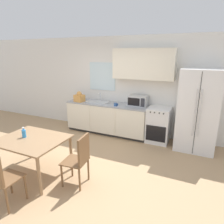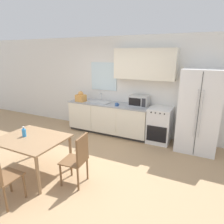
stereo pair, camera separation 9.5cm
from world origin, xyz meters
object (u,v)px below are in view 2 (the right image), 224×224
Objects in this scene: microwave at (139,101)px; drink_bottle at (24,132)px; oven_range at (159,125)px; refrigerator at (199,111)px; dining_chair_side at (78,157)px; coffee_mug at (117,104)px; dining_table at (32,142)px.

drink_bottle is at bearing -118.21° from microwave.
refrigerator is at bearing -3.87° from oven_range.
refrigerator is 3.78m from drink_bottle.
dining_chair_side is at bearing -126.50° from refrigerator.
refrigerator is at bearing 40.07° from drink_bottle.
oven_range is 0.48× the size of refrigerator.
drink_bottle is (-1.16, -0.09, 0.27)m from dining_chair_side.
oven_range is 2.55m from dining_chair_side.
microwave reaches higher than oven_range.
coffee_mug is 2.46m from drink_bottle.
dining_table is 1.30× the size of dining_chair_side.
refrigerator is 3.66m from dining_table.
oven_range is 0.75× the size of dining_table.
refrigerator is 2.03m from coffee_mug.
dining_table is (-2.71, -2.43, -0.32)m from refrigerator.
coffee_mug is 0.58× the size of drink_bottle.
dining_chair_side is 1.19m from drink_bottle.
oven_range is at bearing 53.77° from dining_table.
microwave reaches higher than dining_table.
microwave is 2.56× the size of drink_bottle.
dining_chair_side is at bearing -82.33° from coffee_mug.
refrigerator is 16.58× the size of coffee_mug.
oven_range is at bearing 51.26° from drink_bottle.
refrigerator is at bearing -42.19° from dining_chair_side.
dining_chair_side is 4.70× the size of drink_bottle.
dining_table is at bearing -126.23° from oven_range.
coffee_mug is 2.41m from dining_table.
microwave reaches higher than dining_chair_side.
refrigerator reaches higher than oven_range.
coffee_mug is at bearing 1.98° from dining_chair_side.
microwave is 2.88m from dining_table.
drink_bottle reaches higher than dining_table.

